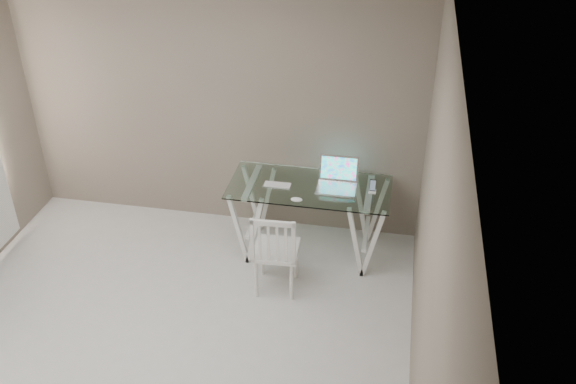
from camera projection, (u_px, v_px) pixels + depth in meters
name	position (u px, v px, depth m)	size (l,w,h in m)	color
room	(109.00, 184.00, 4.11)	(4.50, 4.52, 2.71)	#BBB8B3
desk	(309.00, 219.00, 6.13)	(1.50, 0.70, 0.75)	silver
chair	(275.00, 250.00, 5.57)	(0.41, 0.41, 0.85)	silver
laptop	(337.00, 180.00, 5.92)	(0.37, 0.32, 0.25)	silver
keyboard	(277.00, 185.00, 5.96)	(0.26, 0.11, 0.01)	silver
mouse	(297.00, 200.00, 5.72)	(0.11, 0.06, 0.03)	white
phone_dock	(373.00, 189.00, 5.84)	(0.07, 0.07, 0.13)	white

